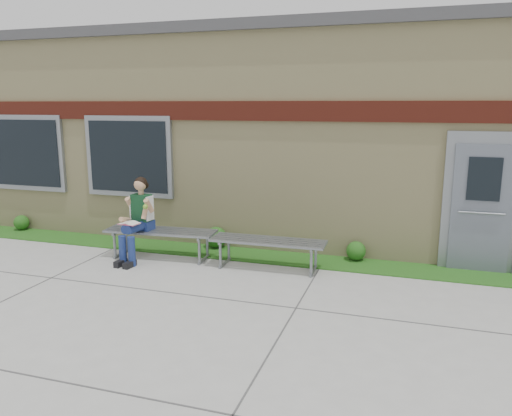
% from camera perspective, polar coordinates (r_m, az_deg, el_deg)
% --- Properties ---
extents(ground, '(80.00, 80.00, 0.00)m').
position_cam_1_polar(ground, '(6.78, -4.85, -11.94)').
color(ground, '#9E9E99').
rests_on(ground, ground).
extents(grass_strip, '(16.00, 0.80, 0.02)m').
position_cam_1_polar(grass_strip, '(9.08, 1.41, -5.59)').
color(grass_strip, '#244D14').
rests_on(grass_strip, ground).
extents(school_building, '(16.20, 6.22, 4.20)m').
position_cam_1_polar(school_building, '(11.97, 6.02, 8.77)').
color(school_building, beige).
rests_on(school_building, ground).
extents(bench_left, '(2.03, 0.72, 0.52)m').
position_cam_1_polar(bench_left, '(9.11, -10.82, -3.20)').
color(bench_left, slate).
rests_on(bench_left, ground).
extents(bench_right, '(1.94, 0.58, 0.50)m').
position_cam_1_polar(bench_right, '(8.37, 1.38, -4.40)').
color(bench_right, slate).
rests_on(bench_right, ground).
extents(girl, '(0.51, 0.88, 1.47)m').
position_cam_1_polar(girl, '(8.99, -13.40, -1.03)').
color(girl, navy).
rests_on(girl, ground).
extents(shrub_west, '(0.32, 0.32, 0.32)m').
position_cam_1_polar(shrub_west, '(12.06, -25.22, -1.51)').
color(shrub_west, '#244D14').
rests_on(shrub_west, grass_strip).
extents(shrub_mid, '(0.40, 0.40, 0.40)m').
position_cam_1_polar(shrub_mid, '(9.60, -4.59, -3.35)').
color(shrub_mid, '#244D14').
rests_on(shrub_mid, grass_strip).
extents(shrub_east, '(0.34, 0.34, 0.34)m').
position_cam_1_polar(shrub_east, '(8.98, 11.36, -4.82)').
color(shrub_east, '#244D14').
rests_on(shrub_east, grass_strip).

